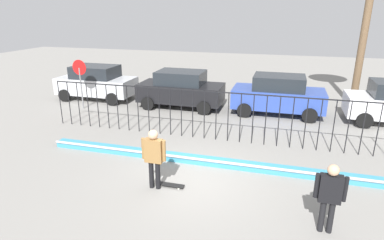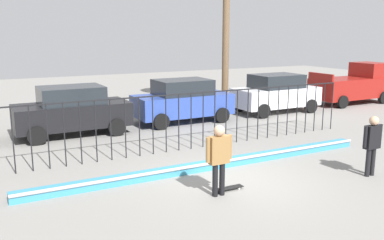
{
  "view_description": "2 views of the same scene",
  "coord_description": "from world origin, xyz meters",
  "px_view_note": "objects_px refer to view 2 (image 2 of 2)",
  "views": [
    {
      "loc": [
        2.36,
        -8.31,
        4.83
      ],
      "look_at": [
        -0.38,
        1.27,
        1.44
      ],
      "focal_mm": 30.34,
      "sensor_mm": 36.0,
      "label": 1
    },
    {
      "loc": [
        -5.97,
        -8.98,
        3.9
      ],
      "look_at": [
        -0.61,
        1.19,
        1.5
      ],
      "focal_mm": 39.16,
      "sensor_mm": 36.0,
      "label": 2
    }
  ],
  "objects_px": {
    "parked_car_black": "(72,110)",
    "skateboarder": "(219,154)",
    "parked_car_white": "(276,93)",
    "pickup_truck": "(354,85)",
    "parked_car_blue": "(183,100)",
    "skateboard": "(229,188)",
    "camera_operator": "(372,140)"
  },
  "relations": [
    {
      "from": "parked_car_black",
      "to": "skateboarder",
      "type": "bearing_deg",
      "value": -80.68
    },
    {
      "from": "skateboarder",
      "to": "parked_car_black",
      "type": "relative_size",
      "value": 0.41
    },
    {
      "from": "parked_car_white",
      "to": "pickup_truck",
      "type": "distance_m",
      "value": 5.67
    },
    {
      "from": "skateboarder",
      "to": "parked_car_blue",
      "type": "bearing_deg",
      "value": 87.21
    },
    {
      "from": "skateboard",
      "to": "parked_car_white",
      "type": "xyz_separation_m",
      "value": [
        7.82,
        7.88,
        0.91
      ]
    },
    {
      "from": "skateboarder",
      "to": "skateboard",
      "type": "bearing_deg",
      "value": 40.86
    },
    {
      "from": "parked_car_black",
      "to": "pickup_truck",
      "type": "height_order",
      "value": "pickup_truck"
    },
    {
      "from": "skateboarder",
      "to": "skateboard",
      "type": "relative_size",
      "value": 2.21
    },
    {
      "from": "camera_operator",
      "to": "parked_car_blue",
      "type": "xyz_separation_m",
      "value": [
        -1.39,
        8.85,
        -0.05
      ]
    },
    {
      "from": "skateboard",
      "to": "skateboarder",
      "type": "bearing_deg",
      "value": -138.06
    },
    {
      "from": "pickup_truck",
      "to": "parked_car_blue",
      "type": "bearing_deg",
      "value": 177.47
    },
    {
      "from": "skateboarder",
      "to": "parked_car_white",
      "type": "xyz_separation_m",
      "value": [
        8.22,
        8.05,
        -0.09
      ]
    },
    {
      "from": "skateboarder",
      "to": "parked_car_black",
      "type": "distance_m",
      "value": 8.16
    },
    {
      "from": "skateboarder",
      "to": "skateboard",
      "type": "height_order",
      "value": "skateboarder"
    },
    {
      "from": "camera_operator",
      "to": "parked_car_black",
      "type": "height_order",
      "value": "parked_car_black"
    },
    {
      "from": "skateboarder",
      "to": "parked_car_white",
      "type": "bearing_deg",
      "value": 62.35
    },
    {
      "from": "skateboard",
      "to": "parked_car_blue",
      "type": "bearing_deg",
      "value": 90.46
    },
    {
      "from": "parked_car_blue",
      "to": "pickup_truck",
      "type": "relative_size",
      "value": 0.91
    },
    {
      "from": "skateboarder",
      "to": "pickup_truck",
      "type": "height_order",
      "value": "pickup_truck"
    },
    {
      "from": "skateboarder",
      "to": "parked_car_blue",
      "type": "height_order",
      "value": "parked_car_blue"
    },
    {
      "from": "parked_car_blue",
      "to": "camera_operator",
      "type": "bearing_deg",
      "value": -83.01
    },
    {
      "from": "skateboard",
      "to": "parked_car_black",
      "type": "xyz_separation_m",
      "value": [
        -2.18,
        7.79,
        0.91
      ]
    },
    {
      "from": "camera_operator",
      "to": "parked_car_black",
      "type": "xyz_separation_m",
      "value": [
        -6.25,
        8.69,
        -0.05
      ]
    },
    {
      "from": "skateboarder",
      "to": "camera_operator",
      "type": "bearing_deg",
      "value": 8.74
    },
    {
      "from": "skateboard",
      "to": "camera_operator",
      "type": "height_order",
      "value": "camera_operator"
    },
    {
      "from": "skateboard",
      "to": "parked_car_black",
      "type": "distance_m",
      "value": 8.14
    },
    {
      "from": "skateboarder",
      "to": "parked_car_blue",
      "type": "relative_size",
      "value": 0.41
    },
    {
      "from": "parked_car_blue",
      "to": "parked_car_black",
      "type": "bearing_deg",
      "value": 179.98
    },
    {
      "from": "camera_operator",
      "to": "parked_car_blue",
      "type": "relative_size",
      "value": 0.39
    },
    {
      "from": "skateboard",
      "to": "camera_operator",
      "type": "bearing_deg",
      "value": 6.59
    },
    {
      "from": "skateboard",
      "to": "parked_car_blue",
      "type": "distance_m",
      "value": 8.44
    },
    {
      "from": "skateboard",
      "to": "pickup_truck",
      "type": "bearing_deg",
      "value": 49.94
    }
  ]
}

